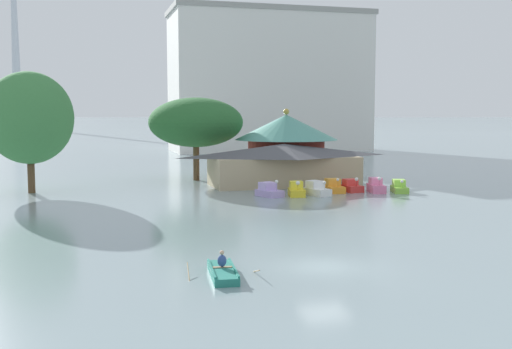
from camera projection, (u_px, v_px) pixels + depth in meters
The scene contains 14 objects.
ground_plane at pixel (324, 267), 31.82m from camera, with size 2000.00×2000.00×0.00m, color gray.
rowboat_with_rower at pixel (223, 272), 29.88m from camera, with size 3.52×3.93×1.38m.
pedal_boat_lavender at pixel (269, 191), 58.40m from camera, with size 2.40×3.07×1.66m.
pedal_boat_yellow at pixel (296, 190), 58.63m from camera, with size 1.92×2.77×1.57m.
pedal_boat_white at pixel (316, 190), 59.22m from camera, with size 2.23×3.20×1.48m.
pedal_boat_orange at pixel (333, 187), 61.33m from camera, with size 1.62×2.74×1.52m.
pedal_boat_red at pixel (351, 187), 61.85m from camera, with size 1.80×2.44×1.52m.
pedal_boat_pink at pixel (376, 186), 61.37m from camera, with size 1.88×3.04×1.66m.
pedal_boat_lime at pixel (399, 187), 61.38m from camera, with size 2.16×3.21×1.37m.
boathouse at pixel (284, 164), 67.11m from camera, with size 16.92×7.55×4.50m.
green_roof_pavilion at pixel (286, 142), 72.84m from camera, with size 12.06×12.06×8.33m.
shoreline_tree_tall_left at pixel (29, 118), 60.24m from camera, with size 8.47×8.47×11.86m.
shoreline_tree_mid at pixel (196, 122), 71.60m from camera, with size 10.93×10.93×9.60m.
background_building_block at pixel (269, 81), 127.58m from camera, with size 40.56×16.73×28.46m.
Camera 1 is at (-11.70, -29.12, 7.89)m, focal length 43.50 mm.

